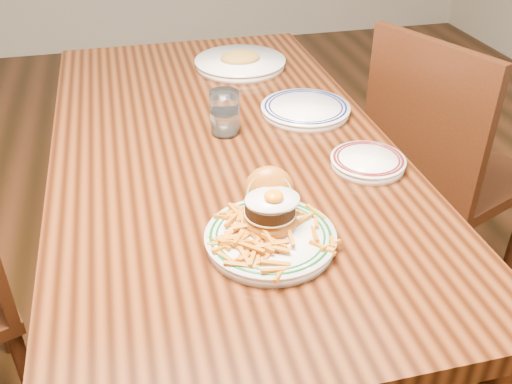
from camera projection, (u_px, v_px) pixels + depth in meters
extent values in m
plane|color=black|center=(229.00, 341.00, 1.88)|extent=(6.00, 6.00, 0.00)
cube|color=black|center=(221.00, 149.00, 1.48)|extent=(0.85, 1.60, 0.05)
cylinder|color=black|center=(97.00, 154.00, 2.22)|extent=(0.07, 0.07, 0.70)
cylinder|color=black|center=(277.00, 134.00, 2.36)|extent=(0.07, 0.07, 0.70)
cylinder|color=#391A0C|center=(29.00, 382.00, 1.51)|extent=(0.04, 0.04, 0.39)
cube|color=#391A0C|center=(451.00, 174.00, 1.91)|extent=(0.57, 0.57, 0.04)
cube|color=#391A0C|center=(424.00, 120.00, 1.67)|extent=(0.19, 0.42, 0.47)
cylinder|color=#391A0C|center=(432.00, 190.00, 2.25)|extent=(0.04, 0.04, 0.43)
cylinder|color=#391A0C|center=(364.00, 223.00, 2.07)|extent=(0.04, 0.04, 0.43)
cylinder|color=#391A0C|center=(447.00, 280.00, 1.82)|extent=(0.04, 0.04, 0.43)
cylinder|color=white|center=(270.00, 241.00, 1.10)|extent=(0.25, 0.25, 0.02)
cylinder|color=white|center=(270.00, 235.00, 1.10)|extent=(0.26, 0.26, 0.01)
torus|color=#0C4517|center=(270.00, 235.00, 1.10)|extent=(0.24, 0.24, 0.01)
torus|color=#0C4517|center=(270.00, 235.00, 1.10)|extent=(0.21, 0.21, 0.01)
ellipsoid|color=#A05314|center=(270.00, 220.00, 1.12)|extent=(0.11, 0.11, 0.05)
cylinder|color=#DDC18A|center=(270.00, 212.00, 1.11)|extent=(0.10, 0.10, 0.00)
cylinder|color=black|center=(270.00, 206.00, 1.10)|extent=(0.10, 0.10, 0.03)
ellipsoid|color=white|center=(272.00, 200.00, 1.09)|extent=(0.11, 0.09, 0.01)
ellipsoid|color=orange|center=(274.00, 196.00, 1.08)|extent=(0.04, 0.04, 0.02)
ellipsoid|color=#A05314|center=(269.00, 190.00, 1.15)|extent=(0.12, 0.11, 0.11)
cylinder|color=#DDC18A|center=(269.00, 195.00, 1.14)|extent=(0.10, 0.05, 0.09)
cylinder|color=white|center=(368.00, 164.00, 1.35)|extent=(0.17, 0.17, 0.02)
cylinder|color=white|center=(368.00, 159.00, 1.34)|extent=(0.18, 0.18, 0.01)
torus|color=#531313|center=(368.00, 159.00, 1.34)|extent=(0.17, 0.17, 0.01)
torus|color=#531313|center=(368.00, 159.00, 1.34)|extent=(0.15, 0.15, 0.01)
cube|color=silver|center=(375.00, 156.00, 1.36)|extent=(0.07, 0.10, 0.00)
cylinder|color=white|center=(305.00, 111.00, 1.59)|extent=(0.24, 0.24, 0.02)
cylinder|color=white|center=(306.00, 107.00, 1.59)|extent=(0.25, 0.25, 0.01)
torus|color=#0E1449|center=(306.00, 106.00, 1.59)|extent=(0.23, 0.23, 0.01)
torus|color=#0E1449|center=(306.00, 106.00, 1.59)|extent=(0.21, 0.21, 0.01)
cylinder|color=white|center=(225.00, 113.00, 1.47)|extent=(0.08, 0.08, 0.12)
cylinder|color=silver|center=(225.00, 122.00, 1.49)|extent=(0.07, 0.07, 0.06)
cylinder|color=white|center=(240.00, 64.00, 1.89)|extent=(0.29, 0.29, 0.02)
cylinder|color=white|center=(240.00, 60.00, 1.88)|extent=(0.30, 0.30, 0.01)
ellipsoid|color=olive|center=(240.00, 57.00, 1.88)|extent=(0.13, 0.11, 0.04)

